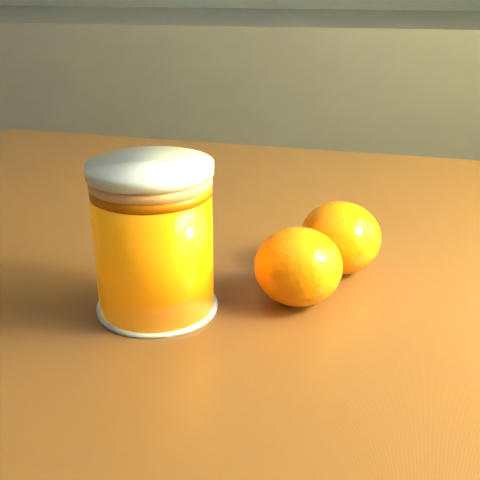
# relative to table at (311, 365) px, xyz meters

# --- Properties ---
(kitchen_counter) EXTENTS (3.15, 0.60, 0.90)m
(kitchen_counter) POSITION_rel_table_xyz_m (-0.86, 1.40, -0.25)
(kitchen_counter) COLOR #4A494E
(kitchen_counter) RESTS_ON ground
(table) EXTENTS (1.14, 0.85, 0.81)m
(table) POSITION_rel_table_xyz_m (0.00, 0.00, 0.00)
(table) COLOR brown
(table) RESTS_ON ground
(juice_glass) EXTENTS (0.09, 0.09, 0.11)m
(juice_glass) POSITION_rel_table_xyz_m (-0.12, -0.10, 0.16)
(juice_glass) COLOR orange
(juice_glass) RESTS_ON table
(orange_front) EXTENTS (0.08, 0.08, 0.06)m
(orange_front) POSITION_rel_table_xyz_m (-0.01, -0.07, 0.13)
(orange_front) COLOR orange
(orange_front) RESTS_ON table
(orange_back) EXTENTS (0.08, 0.08, 0.06)m
(orange_back) POSITION_rel_table_xyz_m (0.02, -0.01, 0.13)
(orange_back) COLOR orange
(orange_back) RESTS_ON table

